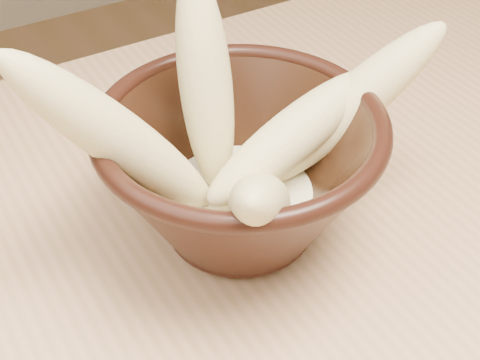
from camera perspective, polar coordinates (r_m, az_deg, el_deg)
bowl at (r=0.49m, az=-0.00°, el=0.87°), size 0.21×0.21×0.11m
milk_puddle at (r=0.51m, az=-0.00°, el=-1.57°), size 0.12×0.12×0.02m
banana_upright at (r=0.49m, az=-2.96°, el=8.21°), size 0.06×0.10×0.17m
banana_left at (r=0.45m, az=-10.44°, el=3.56°), size 0.16×0.07×0.17m
banana_right at (r=0.51m, az=9.38°, el=6.31°), size 0.18×0.06×0.14m
banana_across at (r=0.49m, az=4.55°, el=3.81°), size 0.17×0.06×0.08m
banana_front at (r=0.43m, az=1.78°, el=-1.95°), size 0.11×0.12×0.12m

